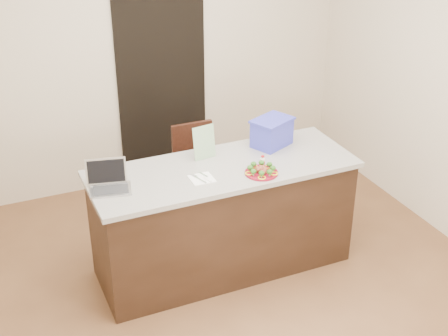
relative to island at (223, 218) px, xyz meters
name	(u,v)px	position (x,y,z in m)	size (l,w,h in m)	color
ground	(236,282)	(0.00, -0.25, -0.46)	(4.00, 4.00, 0.00)	brown
room_shell	(238,90)	(0.00, -0.25, 1.16)	(4.00, 4.00, 4.00)	white
doorway	(162,85)	(0.10, 1.73, 0.54)	(0.90, 0.02, 2.00)	black
island	(223,218)	(0.00, 0.00, 0.00)	(2.06, 0.76, 0.92)	black
plate	(261,173)	(0.22, -0.22, 0.47)	(0.25, 0.25, 0.02)	maroon
meatballs	(262,170)	(0.22, -0.22, 0.49)	(0.10, 0.10, 0.04)	brown
broccoli	(261,168)	(0.22, -0.22, 0.51)	(0.21, 0.21, 0.04)	#1F4D14
pepper_rings	(261,171)	(0.22, -0.22, 0.48)	(0.24, 0.24, 0.01)	yellow
napkin	(202,179)	(-0.22, -0.12, 0.46)	(0.17, 0.17, 0.01)	white
fork	(199,178)	(-0.24, -0.11, 0.47)	(0.05, 0.17, 0.00)	silver
knife	(206,178)	(-0.19, -0.14, 0.47)	(0.04, 0.18, 0.01)	white
yogurt_bottle	(263,161)	(0.29, -0.10, 0.49)	(0.04, 0.04, 0.08)	white
laptop	(108,181)	(-0.88, 0.03, 0.51)	(0.33, 0.29, 0.20)	#B7B8BC
leaflet	(204,142)	(-0.07, 0.20, 0.59)	(0.19, 0.00, 0.27)	silver
blue_box	(272,132)	(0.52, 0.19, 0.57)	(0.39, 0.35, 0.23)	#3236B7
chair	(196,164)	(0.12, 0.90, 0.03)	(0.39, 0.39, 0.87)	#391A11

